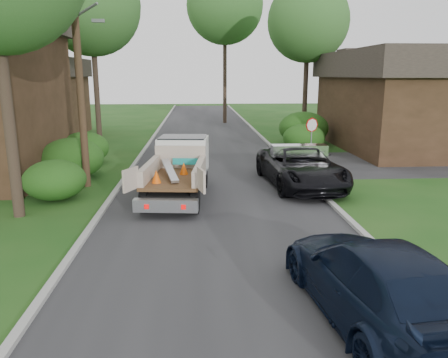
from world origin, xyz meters
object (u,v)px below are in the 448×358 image
object	(u,v)px
house_left_far	(33,96)
flatbed_truck	(180,164)
house_right	(413,99)
tree_right_far	(308,21)
tree_center_far	(225,5)
navy_suv	(377,281)
stop_sign	(312,131)
utility_pole	(79,61)
black_pickup	(301,167)
tree_left_far	(91,6)

from	to	relation	value
house_left_far	flatbed_truck	size ratio (longest dim) A/B	1.29
house_right	tree_right_far	size ratio (longest dim) A/B	1.13
tree_center_far	navy_suv	size ratio (longest dim) A/B	2.62
stop_sign	flatbed_truck	distance (m)	8.52
stop_sign	tree_right_far	bearing A→B (deg)	78.19
utility_pole	navy_suv	bearing A→B (deg)	-53.65
tree_right_far	navy_suv	xyz separation A→B (m)	(-4.90, -26.00, -7.67)
house_right	black_pickup	world-z (taller)	house_right
tree_right_far	tree_center_far	xyz separation A→B (m)	(-5.50, 10.00, 2.50)
stop_sign	utility_pole	bearing A→B (deg)	-159.38
tree_center_far	flatbed_truck	distance (m)	28.25
tree_right_far	black_pickup	bearing A→B (deg)	-104.12
tree_left_far	black_pickup	size ratio (longest dim) A/B	2.02
tree_center_far	house_right	bearing A→B (deg)	-55.49
house_left_far	flatbed_truck	bearing A→B (deg)	-56.65
tree_left_far	tree_center_far	distance (m)	16.22
house_right	house_left_far	bearing A→B (deg)	163.20
tree_center_far	flatbed_truck	bearing A→B (deg)	-97.55
stop_sign	navy_suv	world-z (taller)	stop_sign
utility_pole	tree_right_far	bearing A→B (deg)	49.16
utility_pole	tree_left_far	xyz separation A→B (m)	(-2.02, 12.02, 3.81)
stop_sign	house_left_far	distance (m)	22.81
tree_left_far	tree_center_far	bearing A→B (deg)	53.84
utility_pole	house_left_far	xyz separation A→B (m)	(-8.02, 17.02, -2.12)
house_right	tree_right_far	xyz separation A→B (m)	(-5.50, 6.00, 5.32)
house_right	black_pickup	distance (m)	13.56
house_left_far	tree_center_far	xyz separation A→B (m)	(15.50, 8.00, 7.93)
house_right	tree_left_far	bearing A→B (deg)	171.67
house_left_far	tree_left_far	xyz separation A→B (m)	(6.00, -5.00, 5.93)
tree_center_far	flatbed_truck	size ratio (longest dim) A/B	2.50
tree_right_far	navy_suv	world-z (taller)	tree_right_far
house_right	utility_pole	bearing A→B (deg)	-153.99
utility_pole	stop_sign	bearing A→B (deg)	20.62
stop_sign	flatbed_truck	xyz separation A→B (m)	(-6.68, -5.26, -0.62)
tree_left_far	tree_center_far	xyz separation A→B (m)	(9.50, 13.00, 2.00)
utility_pole	house_right	world-z (taller)	utility_pole
stop_sign	black_pickup	xyz separation A→B (m)	(-1.60, -4.50, -0.94)
tree_right_far	house_right	bearing A→B (deg)	-47.49
tree_center_far	black_pickup	xyz separation A→B (m)	(1.60, -25.50, -10.14)
utility_pole	flatbed_truck	bearing A→B (deg)	-17.23
house_left_far	tree_left_far	size ratio (longest dim) A/B	0.62
stop_sign	navy_suv	bearing A→B (deg)	-99.83
tree_left_far	tree_center_far	world-z (taller)	tree_center_far
tree_left_far	tree_right_far	size ratio (longest dim) A/B	1.06
tree_left_far	black_pickup	xyz separation A→B (m)	(11.10, -12.50, -8.14)
tree_left_far	flatbed_truck	world-z (taller)	tree_left_far
tree_left_far	tree_right_far	bearing A→B (deg)	11.31
stop_sign	house_right	distance (m)	9.37
tree_right_far	house_left_far	bearing A→B (deg)	174.56
house_right	tree_left_far	xyz separation A→B (m)	(-20.50, 3.00, 5.82)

